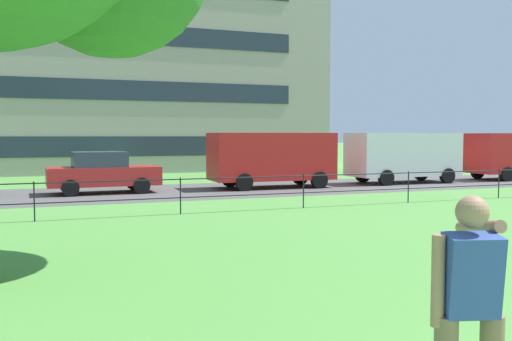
# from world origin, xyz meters

# --- Properties ---
(street_strip) EXTENTS (80.00, 6.33, 0.01)m
(street_strip) POSITION_xyz_m (0.00, 20.75, 0.00)
(street_strip) COLOR #565454
(street_strip) RESTS_ON ground
(park_fence) EXTENTS (36.87, 0.04, 1.00)m
(park_fence) POSITION_xyz_m (0.00, 14.64, 0.67)
(park_fence) COLOR black
(park_fence) RESTS_ON ground
(person_thrower) EXTENTS (0.67, 0.73, 1.73)m
(person_thrower) POSITION_xyz_m (-0.77, 2.80, 0.93)
(person_thrower) COLOR #846B4C
(person_thrower) RESTS_ON ground
(car_red_far_right) EXTENTS (4.05, 1.90, 1.54)m
(car_red_far_right) POSITION_xyz_m (-1.42, 21.09, 0.78)
(car_red_far_right) COLOR red
(car_red_far_right) RESTS_ON ground
(panel_van_center) EXTENTS (5.04, 2.18, 2.24)m
(panel_van_center) POSITION_xyz_m (5.26, 20.89, 1.27)
(panel_van_center) COLOR red
(panel_van_center) RESTS_ON ground
(panel_van_left) EXTENTS (5.00, 2.11, 2.24)m
(panel_van_left) POSITION_xyz_m (11.67, 20.94, 1.27)
(panel_van_left) COLOR white
(panel_van_left) RESTS_ON ground
(apartment_building_background) EXTENTS (36.12, 11.34, 15.77)m
(apartment_building_background) POSITION_xyz_m (-4.49, 36.73, 7.89)
(apartment_building_background) COLOR #ADA393
(apartment_building_background) RESTS_ON ground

